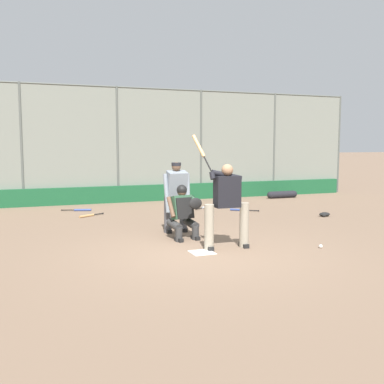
# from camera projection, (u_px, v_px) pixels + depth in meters

# --- Properties ---
(ground_plane) EXTENTS (160.00, 160.00, 0.00)m
(ground_plane) POSITION_uv_depth(u_px,v_px,m) (202.00, 253.00, 8.50)
(ground_plane) COLOR #7A604C
(home_plate_marker) EXTENTS (0.43, 0.43, 0.01)m
(home_plate_marker) POSITION_uv_depth(u_px,v_px,m) (202.00, 252.00, 8.50)
(home_plate_marker) COLOR white
(home_plate_marker) RESTS_ON ground_plane
(backstop_fence) EXTENTS (18.90, 0.08, 4.03)m
(backstop_fence) POSITION_uv_depth(u_px,v_px,m) (118.00, 142.00, 15.64)
(backstop_fence) COLOR #515651
(backstop_fence) RESTS_ON ground_plane
(padding_wall) EXTENTS (18.44, 0.18, 0.58)m
(padding_wall) POSITION_uv_depth(u_px,v_px,m) (119.00, 194.00, 15.74)
(padding_wall) COLOR #19512D
(padding_wall) RESTS_ON ground_plane
(bleachers_beyond) EXTENTS (13.17, 2.50, 1.48)m
(bleachers_beyond) POSITION_uv_depth(u_px,v_px,m) (49.00, 184.00, 17.37)
(bleachers_beyond) COLOR slate
(bleachers_beyond) RESTS_ON ground_plane
(batter_at_plate) EXTENTS (1.04, 0.64, 2.23)m
(batter_at_plate) POSITION_uv_depth(u_px,v_px,m) (226.00, 203.00, 8.74)
(batter_at_plate) COLOR gray
(batter_at_plate) RESTS_ON ground_plane
(catcher_behind_plate) EXTENTS (0.66, 0.76, 1.18)m
(catcher_behind_plate) POSITION_uv_depth(u_px,v_px,m) (184.00, 211.00, 9.64)
(catcher_behind_plate) COLOR #333333
(catcher_behind_plate) RESTS_ON ground_plane
(umpire_home) EXTENTS (0.67, 0.41, 1.64)m
(umpire_home) POSITION_uv_depth(u_px,v_px,m) (176.00, 195.00, 10.36)
(umpire_home) COLOR #4C4C51
(umpire_home) RESTS_ON ground_plane
(spare_bat_near_backstop) EXTENTS (0.73, 0.59, 0.07)m
(spare_bat_near_backstop) POSITION_uv_depth(u_px,v_px,m) (241.00, 210.00, 13.76)
(spare_bat_near_backstop) COLOR black
(spare_bat_near_backstop) RESTS_ON ground_plane
(spare_bat_by_padding) EXTENTS (0.72, 0.56, 0.07)m
(spare_bat_by_padding) POSITION_uv_depth(u_px,v_px,m) (205.00, 207.00, 14.35)
(spare_bat_by_padding) COLOR black
(spare_bat_by_padding) RESTS_ON ground_plane
(spare_bat_third_base_side) EXTENTS (0.88, 0.34, 0.07)m
(spare_bat_third_base_side) POSITION_uv_depth(u_px,v_px,m) (80.00, 210.00, 13.76)
(spare_bat_third_base_side) COLOR black
(spare_bat_third_base_side) RESTS_ON ground_plane
(spare_bat_first_base_side) EXTENTS (0.76, 0.50, 0.07)m
(spare_bat_first_base_side) POSITION_uv_depth(u_px,v_px,m) (89.00, 216.00, 12.69)
(spare_bat_first_base_side) COLOR black
(spare_bat_first_base_side) RESTS_ON ground_plane
(fielding_glove_on_dirt) EXTENTS (0.33, 0.25, 0.12)m
(fielding_glove_on_dirt) POSITION_uv_depth(u_px,v_px,m) (324.00, 214.00, 12.73)
(fielding_glove_on_dirt) COLOR black
(fielding_glove_on_dirt) RESTS_ON ground_plane
(baseball_loose) EXTENTS (0.07, 0.07, 0.07)m
(baseball_loose) POSITION_uv_depth(u_px,v_px,m) (321.00, 246.00, 8.87)
(baseball_loose) COLOR white
(baseball_loose) RESTS_ON ground_plane
(equipment_bag_dugout_side) EXTENTS (1.28, 0.27, 0.27)m
(equipment_bag_dugout_side) POSITION_uv_depth(u_px,v_px,m) (282.00, 195.00, 17.06)
(equipment_bag_dugout_side) COLOR black
(equipment_bag_dugout_side) RESTS_ON ground_plane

